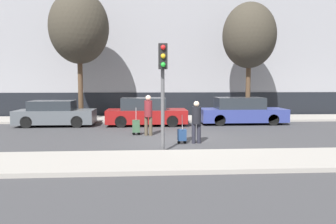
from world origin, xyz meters
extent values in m
plane|color=#38383A|center=(0.00, 0.00, 0.00)|extent=(80.00, 80.00, 0.00)
cube|color=gray|center=(0.00, -3.75, 0.06)|extent=(28.00, 2.50, 0.12)
cube|color=gray|center=(0.00, 7.00, 0.06)|extent=(28.00, 3.00, 0.12)
cube|color=gray|center=(0.00, 10.20, 5.44)|extent=(28.00, 2.01, 10.88)
cube|color=black|center=(0.00, 9.18, 0.80)|extent=(27.44, 0.06, 1.60)
cube|color=#4C5156|center=(-5.99, 4.57, 0.49)|extent=(4.00, 1.71, 0.70)
cube|color=#23282D|center=(-6.15, 4.57, 1.09)|extent=(2.20, 1.50, 0.49)
cylinder|color=black|center=(-4.75, 3.80, 0.30)|extent=(0.60, 0.18, 0.60)
cylinder|color=black|center=(-4.75, 5.33, 0.30)|extent=(0.60, 0.18, 0.60)
cylinder|color=black|center=(-7.23, 3.80, 0.30)|extent=(0.60, 0.18, 0.60)
cylinder|color=black|center=(-7.23, 5.33, 0.30)|extent=(0.60, 0.18, 0.60)
cube|color=maroon|center=(-1.22, 4.51, 0.49)|extent=(4.22, 1.78, 0.70)
cube|color=#23282D|center=(-1.39, 4.51, 1.15)|extent=(2.32, 1.56, 0.62)
cylinder|color=black|center=(0.08, 3.71, 0.30)|extent=(0.60, 0.18, 0.60)
cylinder|color=black|center=(0.08, 5.31, 0.30)|extent=(0.60, 0.18, 0.60)
cylinder|color=black|center=(-2.53, 3.71, 0.30)|extent=(0.60, 0.18, 0.60)
cylinder|color=black|center=(-2.53, 5.31, 0.30)|extent=(0.60, 0.18, 0.60)
cube|color=navy|center=(4.04, 4.75, 0.49)|extent=(4.64, 1.75, 0.70)
cube|color=#23282D|center=(3.85, 4.75, 1.15)|extent=(2.55, 1.54, 0.62)
cylinder|color=black|center=(5.47, 3.96, 0.30)|extent=(0.60, 0.18, 0.60)
cylinder|color=black|center=(5.47, 5.53, 0.30)|extent=(0.60, 0.18, 0.60)
cylinder|color=black|center=(2.60, 3.96, 0.30)|extent=(0.60, 0.18, 0.60)
cylinder|color=black|center=(2.60, 5.53, 0.30)|extent=(0.60, 0.18, 0.60)
cylinder|color=#4C4233|center=(-1.26, 1.16, 0.40)|extent=(0.15, 0.15, 0.81)
cylinder|color=#4C4233|center=(-1.06, 1.11, 0.40)|extent=(0.15, 0.15, 0.81)
cylinder|color=maroon|center=(-1.16, 1.14, 1.16)|extent=(0.34, 0.34, 0.70)
sphere|color=beige|center=(-1.16, 1.14, 1.62)|extent=(0.23, 0.23, 0.23)
cube|color=#335138|center=(-1.69, 1.29, 0.39)|extent=(0.32, 0.24, 0.54)
cylinder|color=black|center=(-1.80, 1.29, 0.06)|extent=(0.12, 0.03, 0.12)
cylinder|color=black|center=(-1.58, 1.29, 0.06)|extent=(0.12, 0.03, 0.12)
cylinder|color=gray|center=(-1.69, 1.21, 0.93)|extent=(0.02, 0.19, 0.53)
cylinder|color=#23232D|center=(0.52, -0.81, 0.37)|extent=(0.15, 0.15, 0.74)
cylinder|color=#23232D|center=(0.72, -0.80, 0.37)|extent=(0.15, 0.15, 0.74)
cylinder|color=black|center=(0.62, -0.80, 1.06)|extent=(0.34, 0.34, 0.64)
sphere|color=beige|center=(0.62, -0.80, 1.48)|extent=(0.21, 0.21, 0.21)
cube|color=navy|center=(0.08, -0.86, 0.33)|extent=(0.32, 0.24, 0.43)
cylinder|color=black|center=(-0.04, -0.86, 0.06)|extent=(0.12, 0.03, 0.12)
cylinder|color=black|center=(0.19, -0.86, 0.06)|extent=(0.12, 0.03, 0.12)
cylinder|color=gray|center=(0.08, -0.93, 0.82)|extent=(0.02, 0.19, 0.53)
cylinder|color=#515154|center=(-0.71, -2.25, 1.75)|extent=(0.12, 0.12, 3.50)
cube|color=black|center=(-0.71, -2.43, 3.10)|extent=(0.28, 0.24, 0.80)
sphere|color=red|center=(-0.71, -2.58, 3.37)|extent=(0.15, 0.15, 0.15)
sphere|color=gold|center=(-0.71, -2.58, 3.10)|extent=(0.15, 0.15, 0.15)
sphere|color=green|center=(-0.71, -2.58, 2.84)|extent=(0.15, 0.15, 0.15)
torus|color=black|center=(-0.84, 7.14, 0.48)|extent=(0.72, 0.06, 0.72)
torus|color=black|center=(-1.89, 7.14, 0.48)|extent=(0.72, 0.06, 0.72)
cylinder|color=navy|center=(-1.37, 7.14, 0.68)|extent=(1.00, 0.05, 0.05)
cylinder|color=navy|center=(-1.56, 7.14, 0.88)|extent=(0.04, 0.04, 0.40)
cylinder|color=#4C3826|center=(4.81, 6.30, 1.86)|extent=(0.28, 0.28, 3.47)
ellipsoid|color=#383328|center=(4.81, 6.30, 5.03)|extent=(3.13, 3.13, 3.82)
cylinder|color=#4C3826|center=(-5.01, 6.27, 1.98)|extent=(0.28, 0.28, 3.72)
ellipsoid|color=#383328|center=(-5.01, 6.27, 5.38)|extent=(3.35, 3.35, 4.10)
camera|label=1|loc=(-1.24, -12.86, 2.29)|focal=35.00mm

